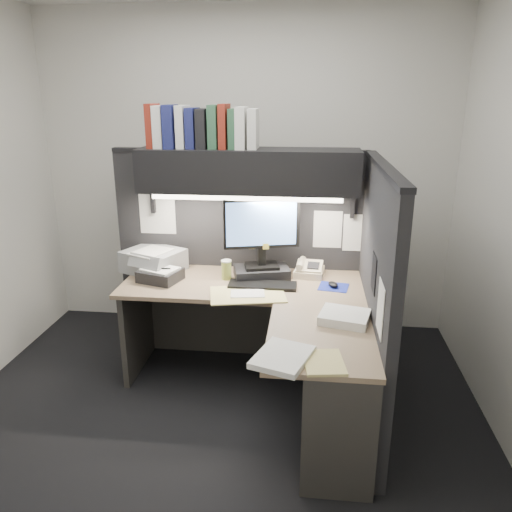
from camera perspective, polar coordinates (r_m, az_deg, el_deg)
name	(u,v)px	position (r m, az deg, el deg)	size (l,w,h in m)	color
floor	(216,416)	(3.44, -4.56, -17.80)	(3.50, 3.50, 0.00)	black
wall_back	(245,175)	(4.32, -1.27, 9.22)	(3.50, 0.04, 2.70)	silver
wall_front	(108,335)	(1.51, -16.61, -8.67)	(3.50, 0.04, 2.70)	silver
partition_back	(240,257)	(3.90, -1.88, -0.10)	(1.90, 0.06, 1.60)	black
partition_right	(374,299)	(3.18, 13.37, -4.85)	(0.06, 1.50, 1.60)	black
desk	(282,360)	(3.15, 3.01, -11.82)	(1.70, 1.53, 0.73)	#947C5E
overhead_shelf	(248,170)	(3.55, -0.87, 9.75)	(1.55, 0.34, 0.30)	black
task_light_tube	(246,198)	(3.44, -1.15, 6.61)	(0.04, 0.04, 1.32)	white
monitor	(262,247)	(3.59, 0.65, 1.05)	(0.54, 0.33, 0.59)	black
keyboard	(263,285)	(3.48, 0.76, -3.36)	(0.47, 0.16, 0.02)	black
mousepad	(334,287)	(3.52, 8.85, -3.51)	(0.20, 0.18, 0.00)	navy
mouse	(333,284)	(3.51, 8.80, -3.23)	(0.06, 0.09, 0.04)	black
telephone	(309,270)	(3.71, 6.10, -1.60)	(0.21, 0.22, 0.08)	beige
coffee_cup	(226,270)	(3.61, -3.40, -1.65)	(0.07, 0.07, 0.13)	#C8B950
printer	(154,260)	(3.86, -11.62, -0.51)	(0.40, 0.34, 0.16)	#999C9F
notebook_stack	(160,275)	(3.65, -10.88, -2.17)	(0.27, 0.23, 0.08)	black
open_folder	(248,294)	(3.34, -0.97, -4.41)	(0.50, 0.32, 0.01)	#D6C878
paper_stack_a	(344,317)	(3.01, 10.08, -6.88)	(0.28, 0.24, 0.05)	white
paper_stack_b	(283,357)	(2.57, 3.06, -11.46)	(0.25, 0.31, 0.03)	white
manila_stack	(324,362)	(2.56, 7.75, -11.95)	(0.20, 0.25, 0.01)	#D6C878
binder_row	(202,127)	(3.58, -6.22, 14.40)	(0.76, 0.25, 0.30)	maroon
pinned_papers	(288,240)	(3.43, 3.69, 1.81)	(1.76, 1.31, 0.51)	white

